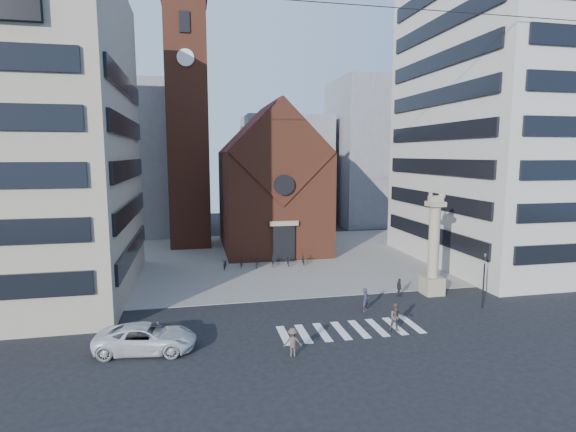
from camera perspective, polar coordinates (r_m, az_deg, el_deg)
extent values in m
plane|color=black|center=(34.04, 5.25, -12.40)|extent=(120.00, 120.00, 0.00)
cube|color=gray|center=(51.74, -1.01, -5.26)|extent=(46.00, 30.00, 0.05)
cube|color=brown|center=(56.59, -2.18, 2.00)|extent=(12.00, 16.00, 12.00)
cube|color=#581E1B|center=(56.69, -2.29, 8.09)|extent=(12.00, 15.40, 12.00)
cube|color=brown|center=(48.48, -0.60, 8.13)|extent=(11.76, 0.50, 11.76)
cylinder|color=black|center=(48.15, -0.49, 3.96)|extent=(2.20, 0.30, 2.20)
cube|color=black|center=(49.26, -0.54, -3.58)|extent=(2.40, 0.30, 4.00)
cube|color=gray|center=(48.81, -0.53, -0.95)|extent=(3.20, 0.40, 0.50)
cube|color=brown|center=(58.56, -12.61, 10.84)|extent=(5.00, 5.00, 30.00)
cylinder|color=white|center=(56.99, -12.89, 19.03)|extent=(2.00, 0.20, 2.00)
cube|color=black|center=(57.91, -13.02, 22.91)|extent=(1.20, 0.20, 2.40)
cube|color=gray|center=(42.98, -31.96, 8.32)|extent=(18.00, 20.00, 26.00)
cube|color=#B2ACA1|center=(54.31, 26.83, 11.50)|extent=(18.00, 22.00, 32.00)
cube|color=gray|center=(71.24, -20.55, 6.75)|extent=(16.00, 14.00, 22.00)
cube|color=gray|center=(77.11, -0.33, 5.80)|extent=(14.00, 12.00, 18.00)
cube|color=gray|center=(79.05, 11.66, 7.87)|extent=(16.00, 14.00, 24.00)
cube|color=gray|center=(40.31, 17.81, -8.39)|extent=(1.60, 1.60, 1.50)
cylinder|color=gray|center=(39.45, 18.04, -3.15)|extent=(0.90, 0.90, 6.00)
cube|color=gray|center=(38.99, 18.24, 1.47)|extent=(1.30, 1.30, 0.40)
cube|color=gray|center=(38.95, 18.26, 2.05)|extent=(1.20, 0.50, 0.55)
sphere|color=gray|center=(39.21, 18.97, 2.43)|extent=(0.56, 0.56, 0.56)
cube|color=gray|center=(38.67, 17.65, 2.64)|extent=(0.25, 0.15, 0.35)
cylinder|color=black|center=(37.88, 23.56, -8.15)|extent=(0.12, 0.12, 3.50)
imported|color=black|center=(37.37, 23.74, -4.98)|extent=(0.13, 0.16, 0.80)
imported|color=silver|center=(29.18, -17.57, -14.56)|extent=(6.23, 3.46, 1.65)
imported|color=#322A3A|center=(34.94, 9.83, -10.42)|extent=(0.77, 0.74, 1.77)
imported|color=#4D463E|center=(31.56, 13.59, -12.41)|extent=(1.08, 0.93, 1.92)
imported|color=#23242A|center=(38.95, 13.95, -8.79)|extent=(0.47, 0.94, 1.54)
imported|color=#4F3D35|center=(27.29, 0.60, -15.71)|extent=(1.18, 0.77, 1.71)
imported|color=black|center=(47.06, -7.99, -6.01)|extent=(0.94, 2.00, 1.01)
imported|color=black|center=(47.18, -5.97, -5.87)|extent=(0.79, 1.92, 1.12)
imported|color=black|center=(47.39, -3.95, -5.85)|extent=(0.94, 2.00, 1.01)
imported|color=black|center=(47.63, -1.96, -5.70)|extent=(0.79, 1.92, 1.12)
imported|color=black|center=(47.95, 0.01, -5.67)|extent=(0.94, 2.00, 1.01)
imported|color=black|center=(48.30, 1.95, -5.50)|extent=(0.79, 1.92, 1.12)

